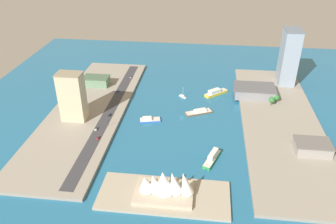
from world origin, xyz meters
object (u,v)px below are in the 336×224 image
carpark_squat_concrete (313,147)px  hatchback_blue (117,91)px  warehouse_low_gray (254,91)px  opera_landmark (164,185)px  sailboat_small_white (183,96)px  sedan_silver (131,77)px  van_white (96,129)px  tower_tall_glass (289,57)px  traffic_light_waterfront (108,122)px  office_block_beige (72,97)px  ferry_yellow_fast (216,92)px  ferry_green_doubledeck (212,158)px  barge_flat_brown (199,112)px  catamaran_blue (149,120)px  terminal_long_green (96,81)px  pickup_red (98,138)px  suv_black (110,115)px

carpark_squat_concrete → hatchback_blue: (180.84, -86.53, -3.63)m
warehouse_low_gray → opera_landmark: 173.51m
sailboat_small_white → sedan_silver: (63.99, -37.81, 2.58)m
sailboat_small_white → van_white: sailboat_small_white is taller
sedan_silver → carpark_squat_concrete: bearing=144.2°
tower_tall_glass → warehouse_low_gray: size_ratio=1.45×
hatchback_blue → traffic_light_waterfront: size_ratio=0.69×
warehouse_low_gray → sedan_silver: 141.64m
warehouse_low_gray → office_block_beige: bearing=21.9°
warehouse_low_gray → van_white: warehouse_low_gray is taller
van_white → ferry_yellow_fast: bearing=-140.3°
ferry_green_doubledeck → carpark_squat_concrete: size_ratio=0.98×
barge_flat_brown → traffic_light_waterfront: traffic_light_waterfront is taller
barge_flat_brown → warehouse_low_gray: (-55.63, -39.11, 6.64)m
catamaran_blue → sedan_silver: (36.97, -89.98, 2.22)m
terminal_long_green → traffic_light_waterfront: terminal_long_green is taller
terminal_long_green → van_white: (-27.19, 90.38, -3.92)m
sailboat_small_white → tower_tall_glass: 125.06m
pickup_red → opera_landmark: opera_landmark is taller
suv_black → pickup_red: pickup_red is taller
suv_black → pickup_red: (-0.42, 39.29, 0.07)m
carpark_squat_concrete → sedan_silver: size_ratio=6.10×
terminal_long_green → sedan_silver: size_ratio=6.17×
ferry_yellow_fast → tower_tall_glass: (-77.28, -34.72, 30.79)m
tower_tall_glass → opera_landmark: bearing=60.1°
ferry_yellow_fast → office_block_beige: size_ratio=0.56×
hatchback_blue → office_block_beige: bearing=67.1°
sailboat_small_white → carpark_squat_concrete: bearing=141.4°
office_block_beige → van_white: office_block_beige is taller
office_block_beige → van_white: size_ratio=8.98×
office_block_beige → suv_black: (-30.14, -9.54, -21.96)m
ferry_green_doubledeck → suv_black: size_ratio=6.44×
catamaran_blue → pickup_red: size_ratio=4.36×
office_block_beige → opera_landmark: 131.10m
pickup_red → traffic_light_waterfront: size_ratio=0.74×
catamaran_blue → tower_tall_glass: bearing=-145.0°
carpark_squat_concrete → traffic_light_waterfront: size_ratio=4.31×
sailboat_small_white → suv_black: 82.88m
sailboat_small_white → ferry_yellow_fast: sailboat_small_white is taller
ferry_green_doubledeck → office_block_beige: 136.56m
van_white → traffic_light_waterfront: bearing=-142.9°
office_block_beige → warehouse_low_gray: (-169.42, -67.95, -17.52)m
catamaran_blue → hatchback_blue: 66.48m
pickup_red → van_white: size_ratio=0.95×
terminal_long_green → hatchback_blue: (-27.31, 15.13, -3.99)m
terminal_long_green → carpark_squat_concrete: (-208.16, 101.66, -0.36)m
catamaran_blue → barge_flat_brown: (-45.61, -20.21, -0.00)m
ferry_green_doubledeck → office_block_beige: size_ratio=0.61×
terminal_long_green → opera_landmark: opera_landmark is taller
suv_black → carpark_squat_concrete: bearing=168.1°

